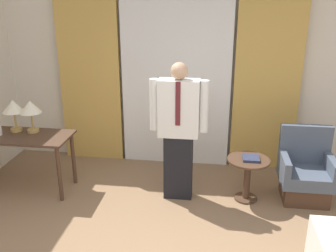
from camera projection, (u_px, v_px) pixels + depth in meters
wall_back at (177, 72)px, 5.40m from camera, size 10.00×0.06×2.70m
curtain_sheer_center at (176, 78)px, 5.30m from camera, size 1.55×0.06×2.58m
curtain_drape_left at (90, 76)px, 5.46m from camera, size 0.90×0.06×2.58m
curtain_drape_right at (267, 81)px, 5.14m from camera, size 0.90×0.06×2.58m
desk at (21, 143)px, 4.73m from camera, size 1.27×0.58×0.75m
table_lamp_left at (13, 108)px, 4.73m from camera, size 0.28×0.28×0.41m
table_lamp_right at (30, 109)px, 4.70m from camera, size 0.28×0.28×0.41m
person at (179, 128)px, 4.45m from camera, size 0.69×0.23×1.71m
armchair at (305, 174)px, 4.62m from camera, size 0.62×0.58×0.90m
side_table at (248, 172)px, 4.56m from camera, size 0.51×0.51×0.55m
book at (251, 158)px, 4.50m from camera, size 0.20×0.21×0.03m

